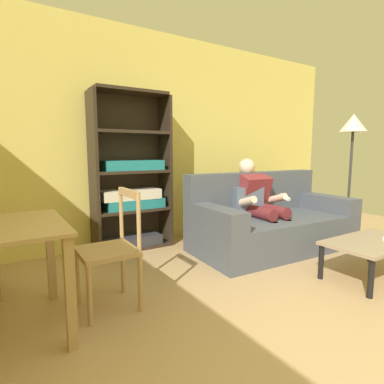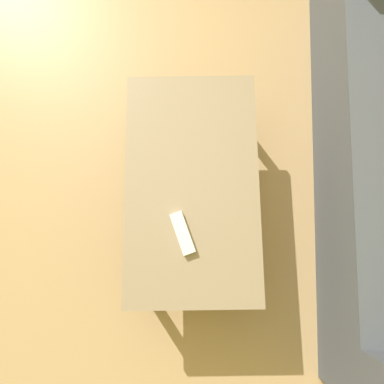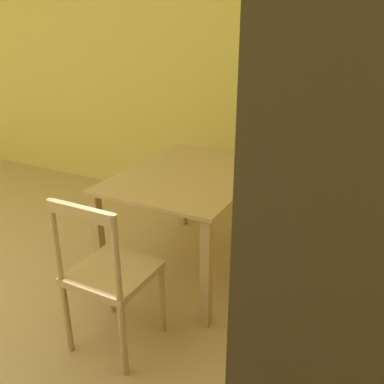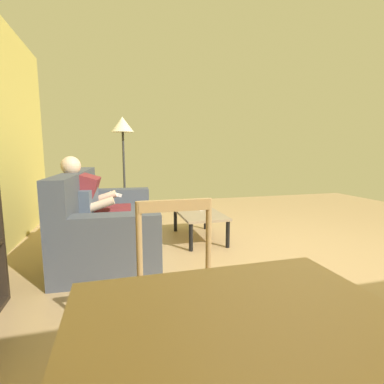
% 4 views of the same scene
% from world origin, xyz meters
% --- Properties ---
extents(ground_plane, '(8.63, 8.63, 0.00)m').
position_xyz_m(ground_plane, '(0.00, 0.00, 0.00)').
color(ground_plane, tan).
extents(couch, '(2.10, 1.10, 0.95)m').
position_xyz_m(couch, '(1.06, 1.99, 0.33)').
color(couch, '#474C56').
rests_on(couch, ground_plane).
extents(person_lounging, '(0.61, 0.95, 1.13)m').
position_xyz_m(person_lounging, '(0.95, 2.07, 0.59)').
color(person_lounging, maroon).
rests_on(person_lounging, ground_plane).
extents(coffee_table, '(0.97, 0.55, 0.37)m').
position_xyz_m(coffee_table, '(1.19, 0.78, 0.32)').
color(coffee_table, gray).
rests_on(coffee_table, ground_plane).
extents(tv_remote, '(0.18, 0.10, 0.02)m').
position_xyz_m(tv_remote, '(1.38, 0.74, 0.38)').
color(tv_remote, white).
rests_on(tv_remote, coffee_table).
extents(dining_chair_facing_couch, '(0.42, 0.42, 0.93)m').
position_xyz_m(dining_chair_facing_couch, '(-1.13, 1.57, 0.46)').
color(dining_chair_facing_couch, tan).
rests_on(dining_chair_facing_couch, ground_plane).
extents(floor_lamp, '(0.36, 0.36, 1.73)m').
position_xyz_m(floor_lamp, '(2.33, 1.72, 1.46)').
color(floor_lamp, black).
rests_on(floor_lamp, ground_plane).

